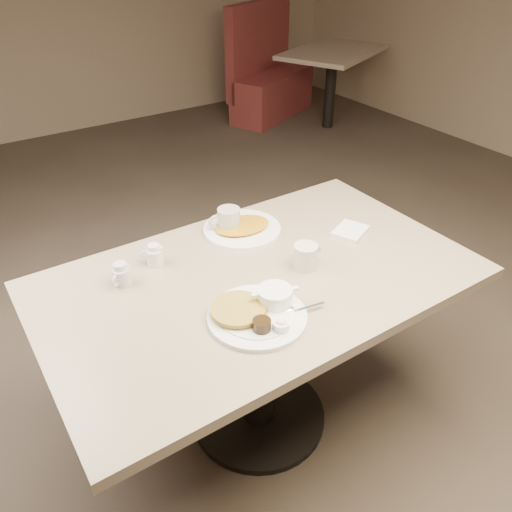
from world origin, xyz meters
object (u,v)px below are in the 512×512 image
main_plate (258,310)px  coffee_mug_far (228,221)px  diner_table (259,313)px  creamer_right (154,255)px  coffee_mug_near (306,256)px  booth_back_right (275,77)px  creamer_left (121,275)px  hash_plate (242,228)px

main_plate → coffee_mug_far: (0.19, 0.49, 0.03)m
diner_table → creamer_right: (-0.27, 0.27, 0.21)m
coffee_mug_near → coffee_mug_far: (-0.10, 0.36, 0.00)m
coffee_mug_far → booth_back_right: bearing=51.6°
main_plate → creamer_right: (-0.15, 0.45, 0.01)m
main_plate → creamer_left: bearing=125.9°
creamer_left → hash_plate: (0.53, 0.07, -0.02)m
coffee_mug_near → booth_back_right: size_ratio=0.08×
coffee_mug_far → creamer_right: 0.34m
creamer_right → hash_plate: creamer_right is taller
hash_plate → coffee_mug_far: bearing=152.4°
diner_table → coffee_mug_far: coffee_mug_far is taller
diner_table → creamer_left: 0.51m
hash_plate → booth_back_right: 3.74m
creamer_left → creamer_right: same height
creamer_right → creamer_left: bearing=-161.7°
coffee_mug_near → creamer_left: bearing=155.2°
hash_plate → diner_table: bearing=-111.4°
creamer_left → coffee_mug_far: bearing=11.3°
hash_plate → creamer_right: bearing=-176.5°
creamer_left → creamer_right: bearing=18.3°
coffee_mug_near → creamer_left: size_ratio=1.46×
coffee_mug_far → diner_table: bearing=-101.8°
main_plate → coffee_mug_far: bearing=68.9°
main_plate → booth_back_right: (2.51, 3.42, -0.36)m
booth_back_right → creamer_left: bearing=-132.8°
diner_table → booth_back_right: (2.39, 3.24, -0.17)m
creamer_right → coffee_mug_near: bearing=-35.7°
coffee_mug_near → creamer_right: bearing=144.3°
booth_back_right → diner_table: bearing=-126.4°
main_plate → creamer_left: 0.49m
diner_table → booth_back_right: 4.03m
main_plate → hash_plate: (0.24, 0.47, -0.01)m
creamer_left → hash_plate: size_ratio=0.25×
diner_table → hash_plate: 0.36m
diner_table → booth_back_right: bearing=53.6°
diner_table → main_plate: 0.29m
creamer_right → coffee_mug_far: bearing=8.2°
coffee_mug_near → hash_plate: (-0.05, 0.34, -0.03)m
coffee_mug_near → hash_plate: coffee_mug_near is taller
main_plate → coffee_mug_far: 0.53m
main_plate → coffee_mug_near: (0.29, 0.13, 0.02)m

